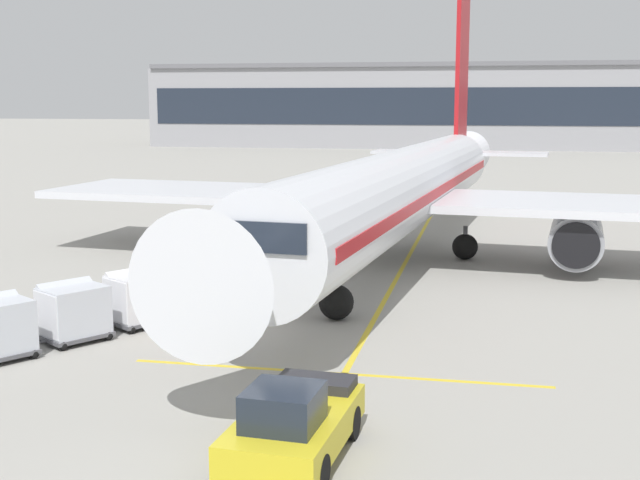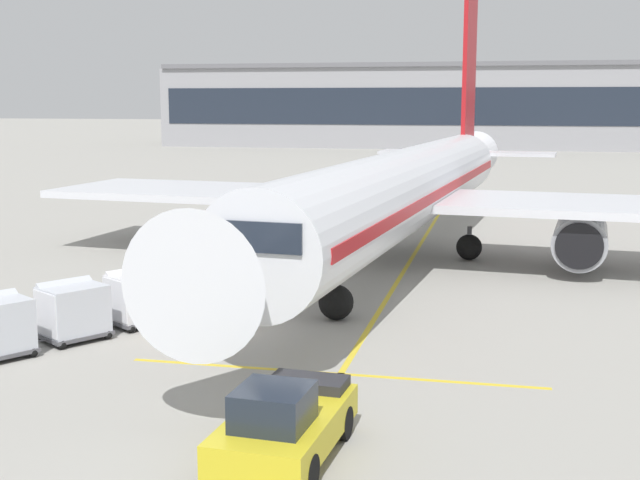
% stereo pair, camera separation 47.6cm
% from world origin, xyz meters
% --- Properties ---
extents(ground_plane, '(600.00, 600.00, 0.00)m').
position_xyz_m(ground_plane, '(0.00, 0.00, 0.00)').
color(ground_plane, '#9E9B93').
extents(parked_airplane, '(36.70, 46.33, 15.20)m').
position_xyz_m(parked_airplane, '(4.53, 13.66, 3.44)').
color(parked_airplane, silver).
rests_on(parked_airplane, ground).
extents(belt_loader, '(4.39, 4.76, 3.18)m').
position_xyz_m(belt_loader, '(-0.22, 3.12, 0.89)').
color(belt_loader, '#A3A8B2').
rests_on(belt_loader, ground).
extents(baggage_cart_lead, '(2.43, 2.72, 1.91)m').
position_xyz_m(baggage_cart_lead, '(-3.10, -0.23, 1.00)').
color(baggage_cart_lead, '#515156').
rests_on(baggage_cart_lead, ground).
extents(baggage_cart_second, '(2.43, 2.72, 1.91)m').
position_xyz_m(baggage_cart_second, '(-4.38, -2.42, 1.00)').
color(baggage_cart_second, '#515156').
rests_on(baggage_cart_second, ground).
extents(pushback_tug, '(2.40, 4.54, 1.83)m').
position_xyz_m(pushback_tug, '(4.60, -9.83, 0.83)').
color(pushback_tug, gold).
rests_on(pushback_tug, ground).
extents(ground_crew_by_loader, '(0.52, 0.39, 1.74)m').
position_xyz_m(ground_crew_by_loader, '(-4.01, 3.02, 1.00)').
color(ground_crew_by_loader, black).
rests_on(ground_crew_by_loader, ground).
extents(ground_crew_by_carts, '(0.44, 0.44, 1.74)m').
position_xyz_m(ground_crew_by_carts, '(0.46, 1.79, 1.00)').
color(ground_crew_by_carts, black).
rests_on(ground_crew_by_carts, ground).
extents(ground_crew_marshaller, '(0.57, 0.28, 1.74)m').
position_xyz_m(ground_crew_marshaller, '(-2.14, -0.42, 1.00)').
color(ground_crew_marshaller, black).
rests_on(ground_crew_marshaller, ground).
extents(ground_crew_wingwalker, '(0.36, 0.54, 1.74)m').
position_xyz_m(ground_crew_wingwalker, '(-0.80, 3.09, 1.00)').
color(ground_crew_wingwalker, black).
rests_on(ground_crew_wingwalker, ground).
extents(safety_cone_engine_keepout, '(0.70, 0.70, 0.79)m').
position_xyz_m(safety_cone_engine_keepout, '(-2.68, 8.54, 0.38)').
color(safety_cone_engine_keepout, black).
rests_on(safety_cone_engine_keepout, ground).
extents(safety_cone_wingtip, '(0.62, 0.62, 0.70)m').
position_xyz_m(safety_cone_wingtip, '(-3.30, 10.06, 0.34)').
color(safety_cone_wingtip, black).
rests_on(safety_cone_wingtip, ground).
extents(apron_guidance_line_lead_in, '(0.20, 110.00, 0.01)m').
position_xyz_m(apron_guidance_line_lead_in, '(4.68, 12.78, 0.00)').
color(apron_guidance_line_lead_in, yellow).
rests_on(apron_guidance_line_lead_in, ground).
extents(apron_guidance_line_stop_bar, '(12.00, 0.20, 0.01)m').
position_xyz_m(apron_guidance_line_stop_bar, '(4.44, -3.96, 0.00)').
color(apron_guidance_line_stop_bar, yellow).
rests_on(apron_guidance_line_stop_bar, ground).
extents(terminal_building, '(99.68, 18.73, 13.45)m').
position_xyz_m(terminal_building, '(2.43, 115.39, 6.67)').
color(terminal_building, '#939399').
rests_on(terminal_building, ground).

